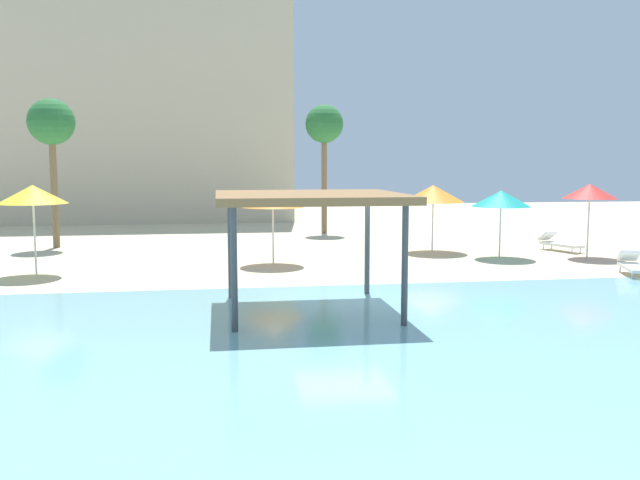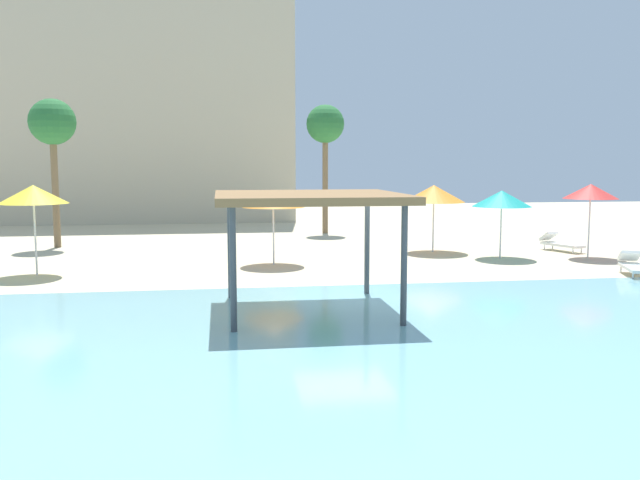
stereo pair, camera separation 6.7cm
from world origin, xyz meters
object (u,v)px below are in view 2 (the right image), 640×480
at_px(palm_tree_1, 325,127).
at_px(lounge_chair_2, 634,265).
at_px(shade_pavilion, 309,201).
at_px(palm_tree_0, 52,125).
at_px(beach_umbrella_orange_1, 434,194).
at_px(beach_umbrella_yellow_5, 33,194).
at_px(beach_umbrella_teal_3, 502,199).
at_px(lounge_chair_1, 559,243).
at_px(beach_umbrella_red_2, 591,191).
at_px(beach_umbrella_orange_4, 273,199).

bearing_deg(palm_tree_1, lounge_chair_2, -61.82).
xyz_separation_m(shade_pavilion, palm_tree_0, (-8.84, 13.77, 2.43)).
relative_size(shade_pavilion, beach_umbrella_orange_1, 1.62).
bearing_deg(beach_umbrella_orange_1, shade_pavilion, -122.27).
bearing_deg(beach_umbrella_yellow_5, beach_umbrella_teal_3, 5.37).
xyz_separation_m(shade_pavilion, lounge_chair_1, (11.48, 9.54, -2.32)).
bearing_deg(palm_tree_1, palm_tree_0, -161.56).
xyz_separation_m(beach_umbrella_red_2, palm_tree_1, (-8.37, 10.21, 2.84)).
xyz_separation_m(beach_umbrella_yellow_5, lounge_chair_1, (19.29, 3.06, -2.22)).
height_order(beach_umbrella_red_2, palm_tree_0, palm_tree_0).
height_order(beach_umbrella_red_2, beach_umbrella_orange_4, beach_umbrella_red_2).
bearing_deg(beach_umbrella_orange_1, palm_tree_1, 112.00).
height_order(shade_pavilion, lounge_chair_1, shade_pavilion).
height_order(beach_umbrella_yellow_5, lounge_chair_2, beach_umbrella_yellow_5).
distance_m(shade_pavilion, beach_umbrella_yellow_5, 10.15).
bearing_deg(lounge_chair_1, lounge_chair_2, -26.55).
bearing_deg(beach_umbrella_yellow_5, lounge_chair_2, -8.77).
bearing_deg(palm_tree_1, beach_umbrella_red_2, -50.63).
xyz_separation_m(beach_umbrella_red_2, lounge_chair_1, (-0.10, 1.96, -2.15)).
distance_m(beach_umbrella_yellow_5, palm_tree_0, 7.78).
height_order(beach_umbrella_orange_1, beach_umbrella_orange_4, beach_umbrella_orange_1).
relative_size(beach_umbrella_orange_4, beach_umbrella_yellow_5, 0.92).
height_order(palm_tree_0, palm_tree_1, palm_tree_1).
height_order(beach_umbrella_red_2, palm_tree_1, palm_tree_1).
distance_m(beach_umbrella_red_2, beach_umbrella_teal_3, 3.33).
bearing_deg(lounge_chair_1, beach_umbrella_red_2, -17.09).
xyz_separation_m(lounge_chair_1, palm_tree_1, (-8.27, 8.25, 4.98)).
relative_size(beach_umbrella_yellow_5, lounge_chair_2, 1.43).
height_order(lounge_chair_1, palm_tree_0, palm_tree_0).
xyz_separation_m(beach_umbrella_orange_1, palm_tree_1, (-3.13, 7.75, 2.99)).
bearing_deg(beach_umbrella_red_2, beach_umbrella_teal_3, 172.85).
bearing_deg(shade_pavilion, beach_umbrella_teal_3, 43.99).
xyz_separation_m(beach_umbrella_teal_3, lounge_chair_2, (2.52, -4.39, -1.88)).
relative_size(shade_pavilion, lounge_chair_1, 2.17).
bearing_deg(lounge_chair_1, beach_umbrella_orange_1, -115.61).
relative_size(beach_umbrella_orange_1, lounge_chair_1, 1.34).
relative_size(beach_umbrella_orange_1, beach_umbrella_teal_3, 1.06).
relative_size(beach_umbrella_teal_3, palm_tree_0, 0.41).
bearing_deg(palm_tree_0, beach_umbrella_red_2, -16.86).
bearing_deg(beach_umbrella_orange_4, beach_umbrella_orange_1, 20.29).
distance_m(shade_pavilion, palm_tree_1, 18.27).
bearing_deg(beach_umbrella_red_2, palm_tree_0, 163.14).
distance_m(beach_umbrella_red_2, lounge_chair_2, 4.58).
distance_m(shade_pavilion, lounge_chair_2, 11.63).
bearing_deg(beach_umbrella_orange_1, beach_umbrella_red_2, -25.09).
bearing_deg(beach_umbrella_orange_1, lounge_chair_2, -55.21).
distance_m(beach_umbrella_orange_1, palm_tree_1, 8.88).
relative_size(beach_umbrella_orange_1, lounge_chair_2, 1.34).
bearing_deg(lounge_chair_2, palm_tree_0, -98.03).
xyz_separation_m(beach_umbrella_teal_3, beach_umbrella_orange_4, (-8.51, -0.39, 0.09)).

